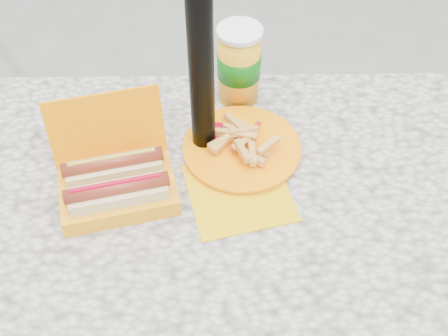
{
  "coord_description": "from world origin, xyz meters",
  "views": [
    {
      "loc": [
        0.03,
        -0.69,
        1.64
      ],
      "look_at": [
        0.04,
        0.05,
        0.8
      ],
      "focal_mm": 45.0,
      "sensor_mm": 36.0,
      "label": 1
    }
  ],
  "objects_px": {
    "umbrella_pole": "(199,5)",
    "soda_cup": "(239,65)",
    "hotdog_box": "(117,182)",
    "fries_plate": "(241,150)"
  },
  "relations": [
    {
      "from": "umbrella_pole",
      "to": "soda_cup",
      "type": "distance_m",
      "value": 0.31
    },
    {
      "from": "soda_cup",
      "to": "fries_plate",
      "type": "bearing_deg",
      "value": -90.25
    },
    {
      "from": "hotdog_box",
      "to": "fries_plate",
      "type": "bearing_deg",
      "value": 10.29
    },
    {
      "from": "umbrella_pole",
      "to": "soda_cup",
      "type": "xyz_separation_m",
      "value": [
        0.08,
        0.16,
        -0.25
      ]
    },
    {
      "from": "fries_plate",
      "to": "soda_cup",
      "type": "distance_m",
      "value": 0.21
    },
    {
      "from": "hotdog_box",
      "to": "soda_cup",
      "type": "relative_size",
      "value": 1.39
    },
    {
      "from": "hotdog_box",
      "to": "soda_cup",
      "type": "bearing_deg",
      "value": 36.67
    },
    {
      "from": "hotdog_box",
      "to": "soda_cup",
      "type": "height_order",
      "value": "soda_cup"
    },
    {
      "from": "umbrella_pole",
      "to": "hotdog_box",
      "type": "xyz_separation_m",
      "value": [
        -0.17,
        -0.14,
        -0.31
      ]
    },
    {
      "from": "umbrella_pole",
      "to": "fries_plate",
      "type": "distance_m",
      "value": 0.35
    }
  ]
}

